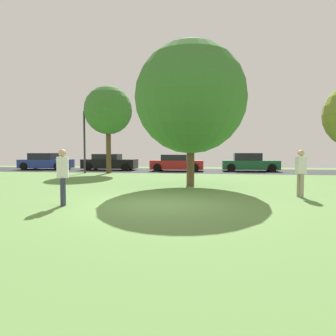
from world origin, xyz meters
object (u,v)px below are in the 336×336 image
(person_catcher, at_px, (63,175))
(parked_car_blue, at_px, (46,162))
(person_thrower, at_px, (301,171))
(parked_car_black, at_px, (109,163))
(oak_tree_center, at_px, (191,98))
(street_lamp_post, at_px, (84,142))
(birch_tree_lone, at_px, (108,111))
(parked_car_red, at_px, (177,163))
(parked_car_green, at_px, (249,163))

(person_catcher, distance_m, parked_car_blue, 19.57)
(person_thrower, relative_size, parked_car_black, 0.36)
(oak_tree_center, relative_size, person_thrower, 4.02)
(parked_car_black, distance_m, street_lamp_post, 4.26)
(parked_car_blue, height_order, parked_car_black, parked_car_blue)
(person_catcher, xyz_separation_m, parked_car_black, (-4.33, 16.69, -0.28))
(birch_tree_lone, distance_m, parked_car_red, 6.84)
(person_thrower, distance_m, person_catcher, 7.95)
(person_catcher, xyz_separation_m, street_lamp_post, (-4.85, 12.78, 1.33))
(person_catcher, xyz_separation_m, parked_car_green, (7.34, 16.82, -0.26))
(person_thrower, distance_m, street_lamp_post, 15.87)
(person_catcher, height_order, street_lamp_post, street_lamp_post)
(person_thrower, bearing_deg, person_catcher, 0.00)
(person_thrower, xyz_separation_m, parked_car_green, (-0.10, 14.01, -0.25))
(oak_tree_center, distance_m, parked_car_blue, 17.75)
(parked_car_black, distance_m, parked_car_green, 11.67)
(person_catcher, relative_size, parked_car_blue, 0.37)
(person_thrower, height_order, street_lamp_post, street_lamp_post)
(birch_tree_lone, relative_size, street_lamp_post, 1.40)
(person_thrower, relative_size, parked_car_green, 0.37)
(birch_tree_lone, bearing_deg, parked_car_blue, 152.98)
(birch_tree_lone, relative_size, parked_car_green, 1.43)
(oak_tree_center, xyz_separation_m, parked_car_red, (-1.85, 10.48, -3.44))
(oak_tree_center, bearing_deg, person_thrower, -35.79)
(parked_car_black, bearing_deg, person_catcher, -75.44)
(birch_tree_lone, xyz_separation_m, person_catcher, (3.15, -13.12, -3.64))
(oak_tree_center, xyz_separation_m, birch_tree_lone, (-6.51, 7.37, 0.50))
(oak_tree_center, bearing_deg, street_lamp_post, 139.44)
(parked_car_black, height_order, street_lamp_post, street_lamp_post)
(parked_car_blue, bearing_deg, birch_tree_lone, -27.02)
(parked_car_red, distance_m, parked_car_green, 5.86)
(oak_tree_center, relative_size, parked_car_blue, 1.49)
(oak_tree_center, bearing_deg, parked_car_black, 125.13)
(birch_tree_lone, relative_size, parked_car_blue, 1.42)
(parked_car_red, bearing_deg, parked_car_black, 175.49)
(oak_tree_center, height_order, parked_car_red, oak_tree_center)
(birch_tree_lone, height_order, parked_car_blue, birch_tree_lone)
(birch_tree_lone, height_order, person_catcher, birch_tree_lone)
(person_catcher, bearing_deg, parked_car_red, 63.95)
(oak_tree_center, distance_m, parked_car_green, 12.24)
(oak_tree_center, height_order, birch_tree_lone, oak_tree_center)
(parked_car_green, bearing_deg, parked_car_red, -174.20)
(birch_tree_lone, distance_m, parked_car_black, 5.43)
(parked_car_black, bearing_deg, person_thrower, -49.69)
(oak_tree_center, relative_size, parked_car_black, 1.46)
(person_thrower, relative_size, person_catcher, 0.99)
(person_thrower, height_order, parked_car_green, person_thrower)
(parked_car_black, relative_size, parked_car_red, 1.08)
(person_catcher, height_order, parked_car_black, person_catcher)
(parked_car_red, bearing_deg, street_lamp_post, -151.48)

